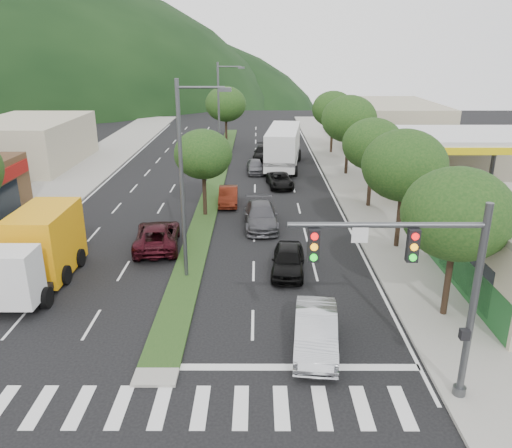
{
  "coord_description": "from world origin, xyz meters",
  "views": [
    {
      "loc": [
        3.69,
        -15.63,
        11.37
      ],
      "look_at": [
        3.63,
        10.06,
        2.2
      ],
      "focal_mm": 35.0,
      "sensor_mm": 36.0,
      "label": 1
    }
  ],
  "objects_px": {
    "tree_r_d": "(349,119)",
    "motorhome": "(283,146)",
    "car_queue_f": "(264,153)",
    "streetlight_mid": "(221,110)",
    "sedan_silver": "(316,331)",
    "tree_r_c": "(373,144)",
    "tree_r_e": "(333,109)",
    "tree_med_far": "(226,104)",
    "car_queue_d": "(280,180)",
    "car_queue_e": "(255,166)",
    "tree_r_b": "(404,165)",
    "a_frame_sign": "(491,302)",
    "box_truck": "(40,251)",
    "car_queue_a": "(288,260)",
    "traffic_signal": "(428,275)",
    "car_queue_c": "(228,196)",
    "tree_med_near": "(203,154)",
    "suv_maroon": "(157,235)",
    "streetlight_near": "(186,173)",
    "tree_r_a": "(457,214)",
    "car_queue_b": "(261,216)"
  },
  "relations": [
    {
      "from": "tree_r_e",
      "to": "box_truck",
      "type": "relative_size",
      "value": 0.93
    },
    {
      "from": "tree_r_b",
      "to": "streetlight_mid",
      "type": "distance_m",
      "value": 24.09
    },
    {
      "from": "car_queue_a",
      "to": "a_frame_sign",
      "type": "relative_size",
      "value": 3.43
    },
    {
      "from": "car_queue_d",
      "to": "streetlight_near",
      "type": "bearing_deg",
      "value": -113.89
    },
    {
      "from": "tree_r_b",
      "to": "tree_med_far",
      "type": "xyz_separation_m",
      "value": [
        -12.0,
        32.0,
        -0.03
      ]
    },
    {
      "from": "tree_r_b",
      "to": "suv_maroon",
      "type": "relative_size",
      "value": 1.28
    },
    {
      "from": "car_queue_c",
      "to": "box_truck",
      "type": "xyz_separation_m",
      "value": [
        -8.76,
        -13.23,
        1.03
      ]
    },
    {
      "from": "tree_r_a",
      "to": "streetlight_mid",
      "type": "distance_m",
      "value": 31.32
    },
    {
      "from": "traffic_signal",
      "to": "sedan_silver",
      "type": "xyz_separation_m",
      "value": [
        -3.02,
        3.02,
        -3.87
      ]
    },
    {
      "from": "tree_r_b",
      "to": "tree_med_far",
      "type": "distance_m",
      "value": 34.18
    },
    {
      "from": "suv_maroon",
      "to": "motorhome",
      "type": "xyz_separation_m",
      "value": [
        8.52,
        21.14,
        1.31
      ]
    },
    {
      "from": "tree_med_near",
      "to": "car_queue_d",
      "type": "bearing_deg",
      "value": 53.89
    },
    {
      "from": "traffic_signal",
      "to": "tree_med_near",
      "type": "relative_size",
      "value": 1.16
    },
    {
      "from": "tree_med_far",
      "to": "a_frame_sign",
      "type": "relative_size",
      "value": 5.65
    },
    {
      "from": "car_queue_d",
      "to": "car_queue_a",
      "type": "bearing_deg",
      "value": -97.86
    },
    {
      "from": "car_queue_a",
      "to": "streetlight_mid",
      "type": "bearing_deg",
      "value": 107.05
    },
    {
      "from": "traffic_signal",
      "to": "streetlight_mid",
      "type": "bearing_deg",
      "value": 104.33
    },
    {
      "from": "tree_r_b",
      "to": "box_truck",
      "type": "distance_m",
      "value": 20.06
    },
    {
      "from": "tree_r_c",
      "to": "streetlight_mid",
      "type": "relative_size",
      "value": 0.65
    },
    {
      "from": "tree_r_c",
      "to": "suv_maroon",
      "type": "height_order",
      "value": "tree_r_c"
    },
    {
      "from": "car_queue_e",
      "to": "a_frame_sign",
      "type": "bearing_deg",
      "value": -72.26
    },
    {
      "from": "tree_r_d",
      "to": "sedan_silver",
      "type": "relative_size",
      "value": 1.52
    },
    {
      "from": "tree_med_near",
      "to": "tree_r_a",
      "type": "bearing_deg",
      "value": -49.4
    },
    {
      "from": "car_queue_f",
      "to": "car_queue_d",
      "type": "bearing_deg",
      "value": -79.37
    },
    {
      "from": "suv_maroon",
      "to": "car_queue_d",
      "type": "relative_size",
      "value": 1.27
    },
    {
      "from": "tree_r_a",
      "to": "tree_med_near",
      "type": "bearing_deg",
      "value": 130.6
    },
    {
      "from": "box_truck",
      "to": "sedan_silver",
      "type": "bearing_deg",
      "value": 155.57
    },
    {
      "from": "traffic_signal",
      "to": "car_queue_b",
      "type": "height_order",
      "value": "traffic_signal"
    },
    {
      "from": "car_queue_e",
      "to": "tree_r_a",
      "type": "bearing_deg",
      "value": -76.16
    },
    {
      "from": "tree_r_b",
      "to": "a_frame_sign",
      "type": "distance_m",
      "value": 9.32
    },
    {
      "from": "sedan_silver",
      "to": "tree_r_c",
      "type": "bearing_deg",
      "value": 78.04
    },
    {
      "from": "streetlight_mid",
      "to": "car_queue_f",
      "type": "relative_size",
      "value": 2.0
    },
    {
      "from": "car_queue_a",
      "to": "tree_r_d",
      "type": "bearing_deg",
      "value": 77.92
    },
    {
      "from": "car_queue_c",
      "to": "car_queue_e",
      "type": "distance_m",
      "value": 10.2
    },
    {
      "from": "tree_r_d",
      "to": "motorhome",
      "type": "relative_size",
      "value": 0.69
    },
    {
      "from": "car_queue_c",
      "to": "motorhome",
      "type": "height_order",
      "value": "motorhome"
    },
    {
      "from": "tree_r_c",
      "to": "tree_med_near",
      "type": "height_order",
      "value": "tree_r_c"
    },
    {
      "from": "box_truck",
      "to": "tree_r_b",
      "type": "bearing_deg",
      "value": -166.89
    },
    {
      "from": "car_queue_f",
      "to": "streetlight_mid",
      "type": "bearing_deg",
      "value": -134.53
    },
    {
      "from": "tree_r_a",
      "to": "car_queue_e",
      "type": "bearing_deg",
      "value": 107.62
    },
    {
      "from": "streetlight_near",
      "to": "motorhome",
      "type": "height_order",
      "value": "streetlight_near"
    },
    {
      "from": "streetlight_near",
      "to": "box_truck",
      "type": "distance_m",
      "value": 8.44
    },
    {
      "from": "car_queue_d",
      "to": "car_queue_e",
      "type": "xyz_separation_m",
      "value": [
        -2.12,
        5.0,
        0.06
      ]
    },
    {
      "from": "traffic_signal",
      "to": "sedan_silver",
      "type": "distance_m",
      "value": 5.76
    },
    {
      "from": "tree_r_e",
      "to": "tree_med_far",
      "type": "distance_m",
      "value": 12.65
    },
    {
      "from": "tree_r_c",
      "to": "tree_r_e",
      "type": "bearing_deg",
      "value": 90.0
    },
    {
      "from": "car_queue_e",
      "to": "tree_med_near",
      "type": "bearing_deg",
      "value": -109.21
    },
    {
      "from": "tree_r_c",
      "to": "car_queue_f",
      "type": "distance_m",
      "value": 18.77
    },
    {
      "from": "streetlight_mid",
      "to": "car_queue_d",
      "type": "height_order",
      "value": "streetlight_mid"
    },
    {
      "from": "streetlight_mid",
      "to": "sedan_silver",
      "type": "xyz_separation_m",
      "value": [
        5.81,
        -31.52,
        -4.81
      ]
    }
  ]
}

